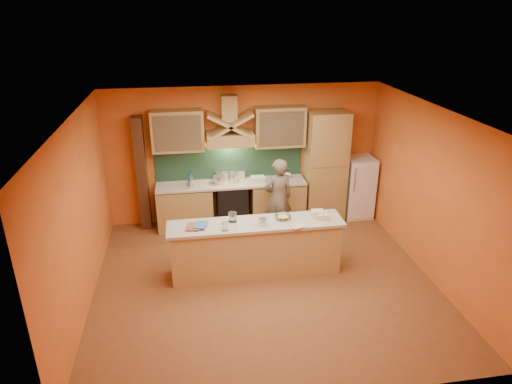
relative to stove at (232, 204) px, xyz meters
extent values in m
cube|color=brown|center=(0.30, -2.20, -0.45)|extent=(5.50, 5.00, 0.01)
cube|color=white|center=(0.30, -2.20, 2.35)|extent=(5.50, 5.00, 0.01)
cube|color=orange|center=(0.30, 0.30, 0.95)|extent=(5.50, 0.02, 2.80)
cube|color=orange|center=(0.30, -4.70, 0.95)|extent=(5.50, 0.02, 2.80)
cube|color=orange|center=(-2.45, -2.20, 0.95)|extent=(0.02, 5.00, 2.80)
cube|color=orange|center=(3.05, -2.20, 0.95)|extent=(0.02, 5.00, 2.80)
cube|color=tan|center=(-0.95, 0.00, -0.02)|extent=(1.10, 0.60, 0.86)
cube|color=tan|center=(0.95, 0.00, -0.02)|extent=(1.10, 0.60, 0.86)
cube|color=beige|center=(0.00, 0.00, 0.45)|extent=(3.00, 0.62, 0.04)
cube|color=black|center=(0.00, 0.00, 0.00)|extent=(0.60, 0.58, 0.90)
cube|color=#193728|center=(0.00, 0.28, 0.80)|extent=(3.00, 0.03, 0.70)
cube|color=tan|center=(0.00, 0.05, 1.37)|extent=(0.92, 0.50, 0.24)
cube|color=tan|center=(0.00, 0.15, 1.95)|extent=(0.30, 0.30, 0.50)
cube|color=tan|center=(-1.00, 0.12, 1.55)|extent=(1.00, 0.35, 0.80)
cube|color=tan|center=(1.00, 0.12, 1.55)|extent=(1.00, 0.35, 0.80)
cube|color=tan|center=(1.95, 0.00, 0.70)|extent=(0.80, 0.60, 2.30)
cube|color=white|center=(2.70, 0.00, 0.20)|extent=(0.58, 0.60, 1.30)
cube|color=#472816|center=(-1.75, 0.15, 0.70)|extent=(0.20, 0.30, 2.30)
cube|color=tan|center=(0.20, -1.90, -0.01)|extent=(2.80, 0.55, 0.88)
cube|color=beige|center=(0.20, -1.90, 0.47)|extent=(2.90, 0.62, 0.05)
imported|color=#70665B|center=(0.83, -0.66, 0.35)|extent=(0.65, 0.49, 1.60)
cylinder|color=#B6B5BC|center=(-0.25, 0.01, 0.52)|extent=(0.30, 0.30, 0.15)
cylinder|color=silver|center=(0.05, 0.06, 0.53)|extent=(0.24, 0.24, 0.15)
imported|color=beige|center=(-0.78, -0.14, 0.56)|extent=(0.10, 0.10, 0.18)
imported|color=#2E517E|center=(-0.81, 0.01, 0.60)|extent=(0.14, 0.14, 0.27)
imported|color=silver|center=(1.14, 0.12, 0.51)|extent=(0.25, 0.25, 0.07)
cube|color=white|center=(0.55, 0.00, 0.52)|extent=(0.27, 0.22, 0.10)
imported|color=#A64C3B|center=(-0.92, -1.90, 0.51)|extent=(0.26, 0.32, 0.03)
imported|color=#456B98|center=(-0.80, -1.88, 0.53)|extent=(0.27, 0.32, 0.02)
cylinder|color=silver|center=(-0.17, -1.79, 0.57)|extent=(0.15, 0.15, 0.16)
cylinder|color=white|center=(-0.32, -2.08, 0.56)|extent=(0.12, 0.12, 0.13)
cube|color=white|center=(0.29, -2.02, 0.55)|extent=(0.14, 0.14, 0.11)
imported|color=silver|center=(0.67, -1.82, 0.53)|extent=(0.27, 0.27, 0.06)
cube|color=beige|center=(0.85, -2.14, 0.50)|extent=(0.28, 0.25, 0.02)
cube|color=beige|center=(1.25, -1.87, 0.56)|extent=(0.19, 0.16, 0.13)
cube|color=beige|center=(1.31, -1.95, 0.54)|extent=(0.17, 0.14, 0.10)
camera|label=1|loc=(-0.85, -8.50, 3.85)|focal=32.00mm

